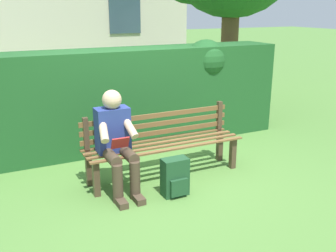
# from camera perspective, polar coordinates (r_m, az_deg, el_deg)

# --- Properties ---
(ground) EXTENTS (60.00, 60.00, 0.00)m
(ground) POSITION_cam_1_polar(r_m,az_deg,el_deg) (4.96, -0.51, -7.34)
(ground) COLOR #517F38
(park_bench) EXTENTS (2.00, 0.47, 0.83)m
(park_bench) POSITION_cam_1_polar(r_m,az_deg,el_deg) (4.86, -0.88, -2.30)
(park_bench) COLOR #4C3828
(park_bench) RESTS_ON ground
(person_seated) EXTENTS (0.44, 0.73, 1.17)m
(person_seated) POSITION_cam_1_polar(r_m,az_deg,el_deg) (4.42, -7.61, -1.97)
(person_seated) COLOR navy
(person_seated) RESTS_ON ground
(hedge_backdrop) EXTENTS (5.83, 0.78, 1.57)m
(hedge_backdrop) POSITION_cam_1_polar(r_m,az_deg,el_deg) (5.76, -9.95, 3.96)
(hedge_backdrop) COLOR #1E5123
(hedge_backdrop) RESTS_ON ground
(backpack) EXTENTS (0.30, 0.24, 0.44)m
(backpack) POSITION_cam_1_polar(r_m,az_deg,el_deg) (4.40, 1.04, -7.56)
(backpack) COLOR #1E4728
(backpack) RESTS_ON ground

